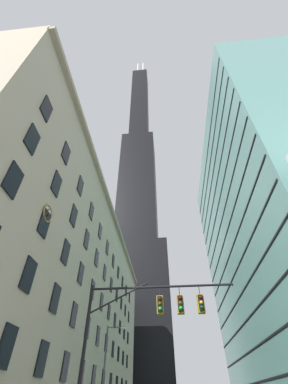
% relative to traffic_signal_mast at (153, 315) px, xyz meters
% --- Properties ---
extents(station_building, '(16.98, 63.94, 28.70)m').
position_rel_traffic_signal_mast_xyz_m(station_building, '(-16.66, 22.77, 8.87)').
color(station_building, '#BCAF93').
rests_on(station_building, ground).
extents(dark_skyscraper, '(24.93, 24.93, 230.36)m').
position_rel_traffic_signal_mast_xyz_m(dark_skyscraper, '(-11.03, 76.97, 63.26)').
color(dark_skyscraper, black).
rests_on(dark_skyscraper, ground).
extents(glass_office_midrise, '(15.83, 52.04, 57.92)m').
position_rel_traffic_signal_mast_xyz_m(glass_office_midrise, '(21.36, 30.45, 23.50)').
color(glass_office_midrise, slate).
rests_on(glass_office_midrise, ground).
extents(traffic_signal_mast, '(9.10, 0.63, 7.27)m').
position_rel_traffic_signal_mast_xyz_m(traffic_signal_mast, '(0.00, 0.00, 0.00)').
color(traffic_signal_mast, black).
rests_on(traffic_signal_mast, sidewalk_left).
extents(street_lamppost, '(1.97, 0.32, 7.53)m').
position_rel_traffic_signal_mast_xyz_m(street_lamppost, '(-5.24, 12.25, -0.85)').
color(street_lamppost, '#47474C').
rests_on(street_lamppost, sidewalk_left).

